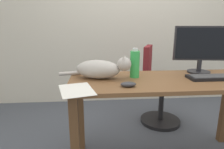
% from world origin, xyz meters
% --- Properties ---
extents(back_wall, '(6.00, 0.04, 2.60)m').
position_xyz_m(back_wall, '(0.00, 1.50, 1.30)').
color(back_wall, beige).
rests_on(back_wall, ground_plane).
extents(desk, '(1.56, 0.61, 0.75)m').
position_xyz_m(desk, '(0.00, 0.00, 0.64)').
color(desk, brown).
rests_on(desk, ground_plane).
extents(office_chair, '(0.51, 0.49, 0.94)m').
position_xyz_m(office_chair, '(0.18, 0.71, 0.41)').
color(office_chair, black).
rests_on(office_chair, ground_plane).
extents(monitor, '(0.48, 0.20, 0.41)m').
position_xyz_m(monitor, '(0.37, 0.19, 0.98)').
color(monitor, '#232328').
rests_on(monitor, desk).
extents(keyboard, '(0.44, 0.15, 0.03)m').
position_xyz_m(keyboard, '(0.39, -0.03, 0.77)').
color(keyboard, black).
rests_on(keyboard, desk).
extents(cat, '(0.59, 0.28, 0.20)m').
position_xyz_m(cat, '(-0.53, 0.07, 0.83)').
color(cat, '#B2ADA8').
rests_on(cat, desk).
extents(computer_mouse, '(0.11, 0.06, 0.04)m').
position_xyz_m(computer_mouse, '(-0.34, -0.18, 0.77)').
color(computer_mouse, '#333338').
rests_on(computer_mouse, desk).
extents(paper_sheet, '(0.28, 0.34, 0.00)m').
position_xyz_m(paper_sheet, '(-0.70, -0.21, 0.75)').
color(paper_sheet, white).
rests_on(paper_sheet, desk).
extents(spray_bottle, '(0.08, 0.08, 0.24)m').
position_xyz_m(spray_bottle, '(-0.25, 0.08, 0.87)').
color(spray_bottle, green).
rests_on(spray_bottle, desk).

